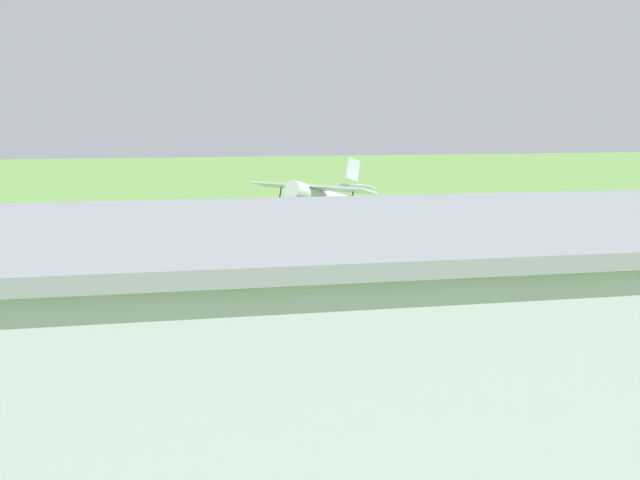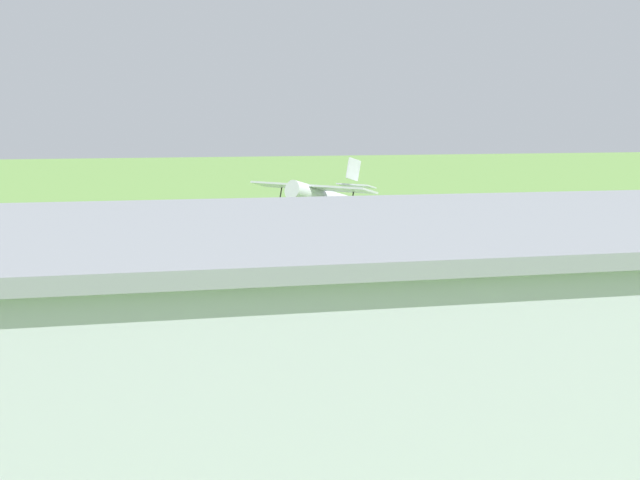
# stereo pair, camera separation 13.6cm
# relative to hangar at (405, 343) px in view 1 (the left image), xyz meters

# --- Properties ---
(ground_plane) EXTENTS (400.00, 400.00, 0.00)m
(ground_plane) POSITION_rel_hangar_xyz_m (-5.88, -28.39, -3.40)
(ground_plane) COLOR #608C42
(hangar) EXTENTS (32.09, 16.44, 6.79)m
(hangar) POSITION_rel_hangar_xyz_m (0.00, 0.00, 0.00)
(hangar) COLOR #B7BCC6
(hangar) RESTS_ON ground_plane
(biplane) EXTENTS (7.51, 8.88, 4.27)m
(biplane) POSITION_rel_hangar_xyz_m (-7.69, -30.61, 1.29)
(biplane) COLOR silver
(car_red) EXTENTS (2.31, 4.12, 1.59)m
(car_red) POSITION_rel_hangar_xyz_m (-13.69, -14.95, -2.58)
(car_red) COLOR red
(car_red) RESTS_ON ground_plane
(person_near_hangar_door) EXTENTS (0.53, 0.53, 1.70)m
(person_near_hangar_door) POSITION_rel_hangar_xyz_m (5.92, -17.98, -2.56)
(person_near_hangar_door) COLOR #72338C
(person_near_hangar_door) RESTS_ON ground_plane
(person_watching_takeoff) EXTENTS (0.50, 0.50, 1.61)m
(person_watching_takeoff) POSITION_rel_hangar_xyz_m (9.23, -16.25, -2.60)
(person_watching_takeoff) COLOR #72338C
(person_watching_takeoff) RESTS_ON ground_plane
(person_at_fence_line) EXTENTS (0.50, 0.50, 1.53)m
(person_at_fence_line) POSITION_rel_hangar_xyz_m (-1.11, -17.53, -2.65)
(person_at_fence_line) COLOR #B23333
(person_at_fence_line) RESTS_ON ground_plane
(person_walking_on_apron) EXTENTS (0.47, 0.47, 1.52)m
(person_walking_on_apron) POSITION_rel_hangar_xyz_m (-10.50, -17.77, -2.65)
(person_walking_on_apron) COLOR navy
(person_walking_on_apron) RESTS_ON ground_plane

